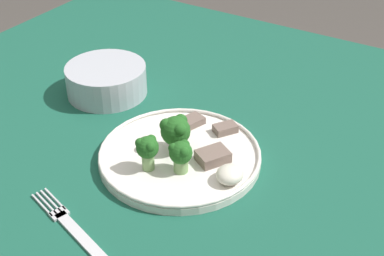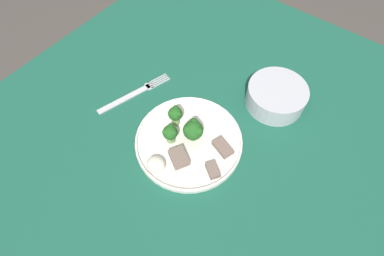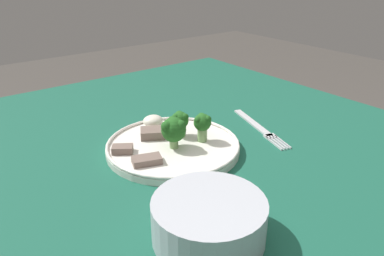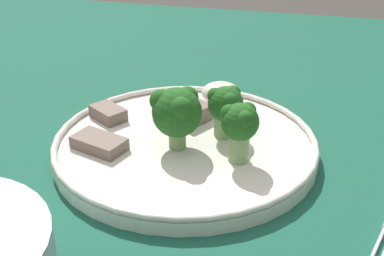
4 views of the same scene
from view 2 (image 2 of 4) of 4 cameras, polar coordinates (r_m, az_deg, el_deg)
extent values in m
plane|color=#4C4742|center=(1.41, 1.52, -16.92)|extent=(8.00, 8.00, 0.00)
cube|color=#195642|center=(0.73, 2.80, -1.79)|extent=(1.09, 1.13, 0.03)
cylinder|color=brown|center=(1.46, -1.76, 14.51)|extent=(0.06, 0.06, 0.71)
cylinder|color=white|center=(0.70, -0.61, -2.63)|extent=(0.25, 0.25, 0.01)
torus|color=white|center=(0.70, -0.62, -2.26)|extent=(0.25, 0.25, 0.01)
cube|color=silver|center=(0.80, -12.75, 5.42)|extent=(0.06, 0.15, 0.00)
cube|color=silver|center=(0.81, -8.12, 7.93)|extent=(0.03, 0.02, 0.00)
cube|color=silver|center=(0.82, -5.98, 8.43)|extent=(0.02, 0.06, 0.00)
cube|color=silver|center=(0.82, -6.23, 8.72)|extent=(0.02, 0.06, 0.00)
cube|color=silver|center=(0.82, -6.48, 9.00)|extent=(0.02, 0.06, 0.00)
cube|color=silver|center=(0.83, -6.73, 9.29)|extent=(0.02, 0.06, 0.00)
cylinder|color=#B7BCC6|center=(0.78, 15.73, 5.88)|extent=(0.15, 0.15, 0.06)
cylinder|color=silver|center=(0.78, 15.67, 5.70)|extent=(0.12, 0.12, 0.04)
cylinder|color=#7FA866|center=(0.71, -3.11, 1.58)|extent=(0.02, 0.02, 0.03)
sphere|color=#215B1E|center=(0.69, -3.21, 2.74)|extent=(0.03, 0.03, 0.03)
sphere|color=#215B1E|center=(0.68, -2.58, 2.68)|extent=(0.02, 0.02, 0.02)
sphere|color=#215B1E|center=(0.69, -3.11, 3.77)|extent=(0.02, 0.02, 0.02)
sphere|color=#215B1E|center=(0.68, -4.02, 2.82)|extent=(0.02, 0.02, 0.02)
cylinder|color=#7FA866|center=(0.69, -4.07, -1.83)|extent=(0.02, 0.02, 0.02)
sphere|color=#215B1E|center=(0.67, -4.19, -0.85)|extent=(0.03, 0.03, 0.03)
sphere|color=#215B1E|center=(0.66, -3.54, -0.96)|extent=(0.02, 0.02, 0.02)
sphere|color=#215B1E|center=(0.67, -4.09, 0.24)|extent=(0.02, 0.02, 0.02)
sphere|color=#215B1E|center=(0.66, -5.06, -0.80)|extent=(0.02, 0.02, 0.02)
cylinder|color=#7FA866|center=(0.69, 0.22, -1.58)|extent=(0.02, 0.02, 0.02)
sphere|color=#215B1E|center=(0.67, 0.22, -0.43)|extent=(0.05, 0.05, 0.05)
sphere|color=#215B1E|center=(0.66, 1.19, -0.57)|extent=(0.02, 0.02, 0.02)
sphere|color=#215B1E|center=(0.67, 0.37, 1.04)|extent=(0.02, 0.02, 0.02)
sphere|color=#215B1E|center=(0.66, -0.88, -0.36)|extent=(0.02, 0.02, 0.02)
cube|color=#756056|center=(0.67, -2.50, -5.63)|extent=(0.06, 0.05, 0.02)
cube|color=#756056|center=(0.66, 3.99, -8.03)|extent=(0.04, 0.04, 0.01)
cube|color=#756056|center=(0.69, 5.88, -3.70)|extent=(0.06, 0.04, 0.01)
ellipsoid|color=silver|center=(0.66, -6.87, -6.85)|extent=(0.04, 0.04, 0.02)
camera|label=1|loc=(0.78, -65.63, 20.47)|focal=50.00mm
camera|label=3|loc=(0.85, 47.83, 21.36)|focal=35.00mm
camera|label=4|loc=(0.85, 13.19, 31.87)|focal=50.00mm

